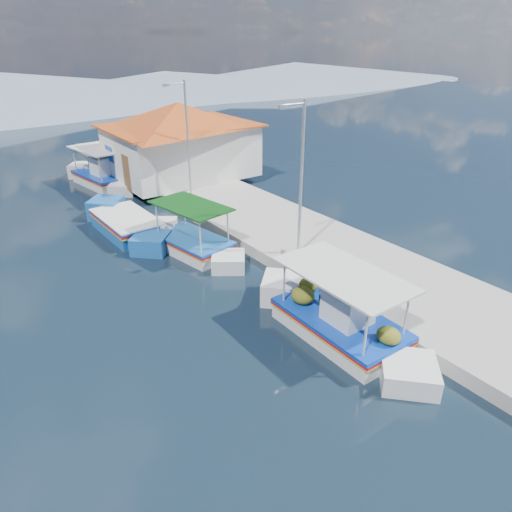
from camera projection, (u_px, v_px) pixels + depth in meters
ground at (231, 322)px, 15.26m from camera, size 160.00×160.00×0.00m
quay at (265, 222)px, 22.65m from camera, size 5.00×44.00×0.50m
bollards at (237, 229)px, 20.82m from camera, size 0.20×17.20×0.30m
main_caique at (338, 322)px, 14.45m from camera, size 2.26×7.50×2.47m
caique_green_canopy at (192, 244)px, 20.04m from camera, size 2.62×6.31×2.40m
caique_blue_hull at (127, 226)px, 21.94m from camera, size 2.23×7.23×1.29m
caique_far at (102, 177)px, 28.87m from camera, size 2.80×7.12×2.52m
harbor_building at (180, 138)px, 28.26m from camera, size 10.49×10.49×4.40m
lamp_post_near at (300, 173)px, 17.43m from camera, size 1.21×0.14×6.00m
lamp_post_far at (186, 134)px, 23.99m from camera, size 1.21×0.14×6.00m
mountain_ridge at (32, 90)px, 58.64m from camera, size 171.40×96.00×5.50m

